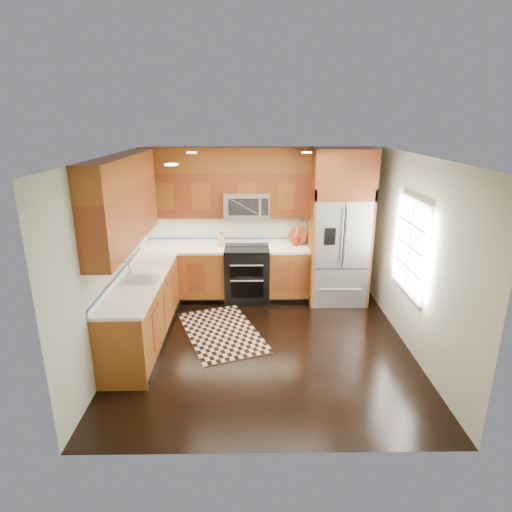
{
  "coord_description": "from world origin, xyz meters",
  "views": [
    {
      "loc": [
        -0.18,
        -5.3,
        3.05
      ],
      "look_at": [
        -0.11,
        0.6,
        1.14
      ],
      "focal_mm": 30.0,
      "sensor_mm": 36.0,
      "label": 1
    }
  ],
  "objects_px": {
    "rug": "(222,332)",
    "utensil_crock": "(296,239)",
    "refrigerator": "(339,227)",
    "knife_block": "(221,240)",
    "range": "(247,274)"
  },
  "relations": [
    {
      "from": "knife_block",
      "to": "utensil_crock",
      "type": "xyz_separation_m",
      "value": [
        1.3,
        0.01,
        0.01
      ]
    },
    {
      "from": "rug",
      "to": "utensil_crock",
      "type": "distance_m",
      "value": 2.13
    },
    {
      "from": "range",
      "to": "rug",
      "type": "bearing_deg",
      "value": -106.71
    },
    {
      "from": "rug",
      "to": "utensil_crock",
      "type": "xyz_separation_m",
      "value": [
        1.23,
        1.39,
        1.05
      ]
    },
    {
      "from": "rug",
      "to": "utensil_crock",
      "type": "bearing_deg",
      "value": 28.09
    },
    {
      "from": "rug",
      "to": "knife_block",
      "type": "relative_size",
      "value": 6.62
    },
    {
      "from": "range",
      "to": "knife_block",
      "type": "height_order",
      "value": "knife_block"
    },
    {
      "from": "knife_block",
      "to": "utensil_crock",
      "type": "relative_size",
      "value": 0.74
    },
    {
      "from": "refrigerator",
      "to": "utensil_crock",
      "type": "xyz_separation_m",
      "value": [
        -0.69,
        0.19,
        -0.25
      ]
    },
    {
      "from": "knife_block",
      "to": "rug",
      "type": "bearing_deg",
      "value": -87.15
    },
    {
      "from": "refrigerator",
      "to": "rug",
      "type": "relative_size",
      "value": 1.58
    },
    {
      "from": "refrigerator",
      "to": "rug",
      "type": "distance_m",
      "value": 2.61
    },
    {
      "from": "knife_block",
      "to": "utensil_crock",
      "type": "bearing_deg",
      "value": 0.55
    },
    {
      "from": "refrigerator",
      "to": "rug",
      "type": "bearing_deg",
      "value": -148.02
    },
    {
      "from": "rug",
      "to": "range",
      "type": "bearing_deg",
      "value": 52.84
    }
  ]
}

